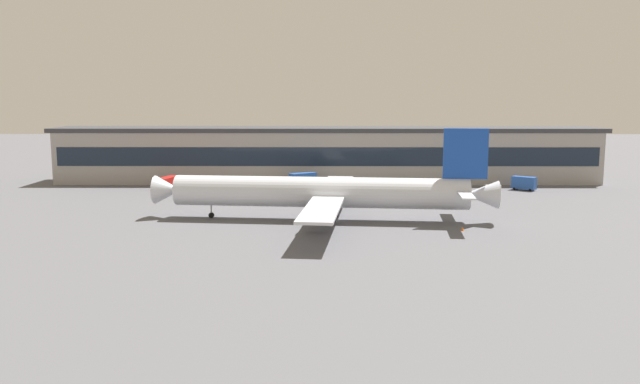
# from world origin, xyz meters

# --- Properties ---
(ground_plane) EXTENTS (600.00, 600.00, 0.00)m
(ground_plane) POSITION_xyz_m (0.00, 0.00, 0.00)
(ground_plane) COLOR #56565B
(terminal_building) EXTENTS (154.23, 17.31, 15.47)m
(terminal_building) POSITION_xyz_m (0.00, 60.02, 7.76)
(terminal_building) COLOR #9E9993
(terminal_building) RESTS_ON ground_plane
(airliner) EXTENTS (67.56, 58.02, 18.11)m
(airliner) POSITION_xyz_m (-0.87, 0.58, 5.55)
(airliner) COLOR silver
(airliner) RESTS_ON ground_plane
(belt_loader) EXTENTS (6.49, 5.09, 1.95)m
(belt_loader) POSITION_xyz_m (-28.60, 42.54, 1.15)
(belt_loader) COLOR gray
(belt_loader) RESTS_ON ground_plane
(catering_truck) EXTENTS (7.44, 6.14, 4.15)m
(catering_truck) POSITION_xyz_m (-6.67, 44.91, 2.29)
(catering_truck) COLOR #2651A5
(catering_truck) RESTS_ON ground_plane
(stair_truck) EXTENTS (6.22, 5.56, 3.55)m
(stair_truck) POSITION_xyz_m (50.88, 42.22, 1.98)
(stair_truck) COLOR #2651A5
(stair_truck) RESTS_ON ground_plane
(fuel_truck) EXTENTS (4.68, 8.82, 3.35)m
(fuel_truck) POSITION_xyz_m (-41.59, 42.68, 1.88)
(fuel_truck) COLOR red
(fuel_truck) RESTS_ON ground_plane
(crew_van) EXTENTS (5.43, 4.97, 2.55)m
(crew_van) POSITION_xyz_m (31.86, 40.70, 1.46)
(crew_van) COLOR #2651A5
(crew_van) RESTS_ON ground_plane
(pushback_tractor) EXTENTS (4.81, 5.44, 1.75)m
(pushback_tractor) POSITION_xyz_m (21.30, 41.62, 1.05)
(pushback_tractor) COLOR gray
(pushback_tractor) RESTS_ON ground_plane
(baggage_tug) EXTENTS (4.11, 3.31, 1.85)m
(baggage_tug) POSITION_xyz_m (42.16, 38.72, 1.09)
(baggage_tug) COLOR white
(baggage_tug) RESTS_ON ground_plane
(traffic_cone_0) EXTENTS (0.57, 0.57, 0.72)m
(traffic_cone_0) POSITION_xyz_m (24.07, -9.40, 0.36)
(traffic_cone_0) COLOR #F2590C
(traffic_cone_0) RESTS_ON ground_plane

